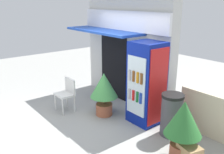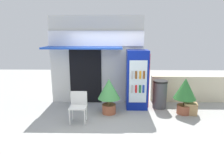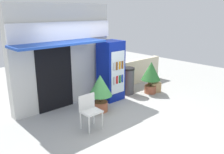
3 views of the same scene
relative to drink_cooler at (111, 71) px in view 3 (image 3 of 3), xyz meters
The scene contains 9 objects.
ground 1.68m from the drink_cooler, 134.04° to the right, with size 16.00×16.00×0.00m, color #A3A39E.
storefront_building 1.62m from the drink_cooler, 156.75° to the left, with size 3.25×1.10×3.01m.
drink_cooler is the anchor object (origin of this frame).
plastic_chair 2.11m from the drink_cooler, 146.99° to the right, with size 0.46×0.40×0.85m.
potted_plant_near_shop 1.08m from the drink_cooler, 149.12° to the right, with size 0.68×0.68×1.09m.
potted_plant_curbside 1.51m from the drink_cooler, 20.44° to the right, with size 0.67×0.67×1.12m.
trash_bin 0.90m from the drink_cooler, ahead, with size 0.47×0.47×0.92m.
stone_boundary_wall 2.06m from the drink_cooler, 18.51° to the left, with size 2.61×0.23×0.94m, color beige.
cardboard_box 1.85m from the drink_cooler, 19.05° to the right, with size 0.38×0.31×0.36m, color tan.
Camera 3 is at (-3.91, -4.40, 2.81)m, focal length 37.60 mm.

